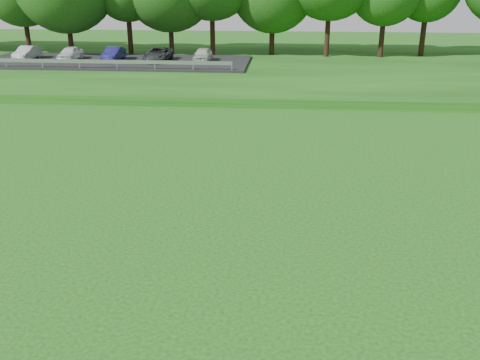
{
  "coord_description": "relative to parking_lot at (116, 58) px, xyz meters",
  "views": [
    {
      "loc": [
        -8.63,
        -14.22,
        7.85
      ],
      "look_at": [
        -10.1,
        2.85,
        1.3
      ],
      "focal_mm": 40.0,
      "sensor_mm": 36.0,
      "label": 1
    }
  ],
  "objects": [
    {
      "name": "berm",
      "position": [
        23.72,
        1.2,
        -0.72
      ],
      "size": [
        130.0,
        30.0,
        0.6
      ],
      "primitive_type": "cube",
      "color": "#14400C",
      "rests_on": "ground"
    },
    {
      "name": "parking_lot",
      "position": [
        0.0,
        0.0,
        0.0
      ],
      "size": [
        24.0,
        9.0,
        1.38
      ],
      "color": "black",
      "rests_on": "berm"
    },
    {
      "name": "walking_path",
      "position": [
        23.72,
        -12.8,
        -1.0
      ],
      "size": [
        130.0,
        1.6,
        0.04
      ],
      "primitive_type": "cube",
      "color": "gray",
      "rests_on": "ground"
    }
  ]
}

